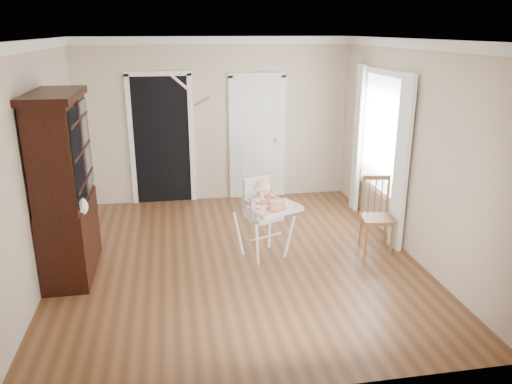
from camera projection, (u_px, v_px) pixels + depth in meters
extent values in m
plane|color=#53321C|center=(237.00, 260.00, 6.39)|extent=(5.00, 5.00, 0.00)
plane|color=white|center=(234.00, 39.00, 5.54)|extent=(5.00, 5.00, 0.00)
plane|color=#C5B199|center=(216.00, 121.00, 8.31)|extent=(4.50, 0.00, 4.50)
plane|color=#C5B199|center=(37.00, 166.00, 5.60)|extent=(0.00, 5.00, 5.00)
plane|color=#C5B199|center=(411.00, 150.00, 6.33)|extent=(0.00, 5.00, 5.00)
cube|color=black|center=(162.00, 141.00, 8.24)|extent=(0.90, 0.03, 2.10)
cube|color=white|center=(131.00, 142.00, 8.15)|extent=(0.08, 0.05, 2.18)
cube|color=white|center=(192.00, 140.00, 8.31)|extent=(0.08, 0.05, 2.18)
cube|color=white|center=(158.00, 73.00, 7.89)|extent=(1.06, 0.05, 0.08)
cube|color=white|center=(257.00, 139.00, 8.50)|extent=(0.80, 0.05, 2.05)
cube|color=white|center=(231.00, 140.00, 8.43)|extent=(0.08, 0.05, 2.13)
cube|color=white|center=(282.00, 138.00, 8.57)|extent=(0.08, 0.05, 2.13)
sphere|color=gold|center=(276.00, 140.00, 8.53)|extent=(0.06, 0.06, 0.06)
cube|color=white|center=(384.00, 134.00, 7.06)|extent=(0.02, 1.20, 1.60)
cube|color=white|center=(387.00, 73.00, 6.80)|extent=(0.06, 1.36, 0.08)
cube|color=white|center=(401.00, 165.00, 6.40)|extent=(0.08, 0.28, 2.30)
cube|color=white|center=(357.00, 140.00, 7.86)|extent=(0.08, 0.28, 2.30)
cylinder|color=white|center=(257.00, 246.00, 6.11)|extent=(0.09, 0.16, 0.61)
cylinder|color=white|center=(289.00, 237.00, 6.36)|extent=(0.16, 0.09, 0.61)
cylinder|color=white|center=(239.00, 234.00, 6.47)|extent=(0.16, 0.09, 0.61)
cylinder|color=white|center=(270.00, 226.00, 6.72)|extent=(0.09, 0.16, 0.61)
cylinder|color=white|center=(266.00, 237.00, 6.37)|extent=(0.44, 0.20, 0.02)
cube|color=silver|center=(264.00, 216.00, 6.33)|extent=(0.50, 0.49, 0.08)
cube|color=silver|center=(251.00, 209.00, 6.19)|extent=(0.17, 0.33, 0.18)
cube|color=silver|center=(276.00, 204.00, 6.39)|extent=(0.17, 0.33, 0.18)
cube|color=silver|center=(257.00, 194.00, 6.39)|extent=(0.38, 0.21, 0.45)
cube|color=white|center=(275.00, 209.00, 6.08)|extent=(0.68, 0.59, 0.03)
cube|color=white|center=(284.00, 213.00, 5.92)|extent=(0.53, 0.25, 0.04)
ellipsoid|color=beige|center=(263.00, 204.00, 6.31)|extent=(0.26, 0.24, 0.26)
sphere|color=beige|center=(263.00, 188.00, 6.24)|extent=(0.24, 0.24, 0.18)
sphere|color=red|center=(265.00, 201.00, 6.24)|extent=(0.13, 0.13, 0.13)
sphere|color=red|center=(265.00, 194.00, 6.17)|extent=(0.07, 0.07, 0.07)
sphere|color=red|center=(277.00, 188.00, 6.26)|extent=(0.06, 0.06, 0.06)
cylinder|color=silver|center=(276.00, 209.00, 6.04)|extent=(0.25, 0.25, 0.01)
cylinder|color=red|center=(276.00, 205.00, 6.02)|extent=(0.19, 0.19, 0.11)
cylinder|color=#F2E08C|center=(279.00, 201.00, 6.00)|extent=(0.09, 0.09, 0.02)
cylinder|color=pink|center=(252.00, 205.00, 6.01)|extent=(0.07, 0.07, 0.11)
cylinder|color=#876ABA|center=(252.00, 200.00, 5.99)|extent=(0.08, 0.08, 0.03)
cone|color=#876ABA|center=(252.00, 197.00, 5.98)|extent=(0.02, 0.02, 0.04)
cube|color=black|center=(71.00, 237.00, 5.93)|extent=(0.50, 1.20, 0.90)
cube|color=black|center=(60.00, 151.00, 5.60)|extent=(0.46, 1.20, 1.20)
cube|color=black|center=(78.00, 157.00, 5.36)|extent=(0.02, 0.52, 1.05)
cube|color=black|center=(86.00, 145.00, 5.92)|extent=(0.02, 0.52, 1.05)
cube|color=black|center=(53.00, 95.00, 5.41)|extent=(0.54, 1.28, 0.08)
ellipsoid|color=white|center=(79.00, 207.00, 5.48)|extent=(0.20, 0.16, 0.22)
cube|color=brown|center=(377.00, 219.00, 6.58)|extent=(0.45, 0.45, 0.05)
cylinder|color=brown|center=(366.00, 239.00, 6.49)|extent=(0.03, 0.03, 0.42)
cylinder|color=brown|center=(392.00, 239.00, 6.49)|extent=(0.03, 0.03, 0.42)
cylinder|color=brown|center=(360.00, 229.00, 6.81)|extent=(0.03, 0.03, 0.42)
cylinder|color=brown|center=(385.00, 229.00, 6.81)|extent=(0.03, 0.03, 0.42)
cylinder|color=brown|center=(363.00, 195.00, 6.67)|extent=(0.03, 0.03, 0.55)
cylinder|color=brown|center=(388.00, 195.00, 6.67)|extent=(0.03, 0.03, 0.55)
cube|color=brown|center=(377.00, 178.00, 6.59)|extent=(0.36, 0.10, 0.06)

